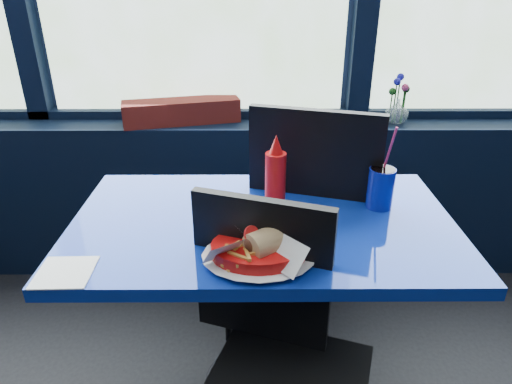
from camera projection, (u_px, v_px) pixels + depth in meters
name	position (u px, v px, depth m)	size (l,w,h in m)	color
window_sill	(202.00, 196.00, 2.37)	(5.00, 0.26, 0.80)	black
near_table	(263.00, 267.00, 1.52)	(1.20, 0.70, 0.75)	black
chair_near_front	(276.00, 344.00, 1.26)	(0.53, 0.53, 0.92)	black
chair_near_back	(297.00, 212.00, 1.78)	(0.59, 0.59, 1.05)	black
planter_box	(182.00, 111.00, 2.17)	(0.55, 0.14, 0.11)	maroon
flower_vase	(397.00, 108.00, 2.16)	(0.14, 0.14, 0.23)	silver
food_basket	(261.00, 248.00, 1.22)	(0.31, 0.31, 0.10)	#B70D0C
ketchup_bottle	(275.00, 176.00, 1.47)	(0.07, 0.07, 0.25)	#B70D0C
soda_cup	(381.00, 187.00, 1.49)	(0.09, 0.09, 0.29)	#0D1B98
napkin	(65.00, 272.00, 1.18)	(0.14, 0.14, 0.00)	white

